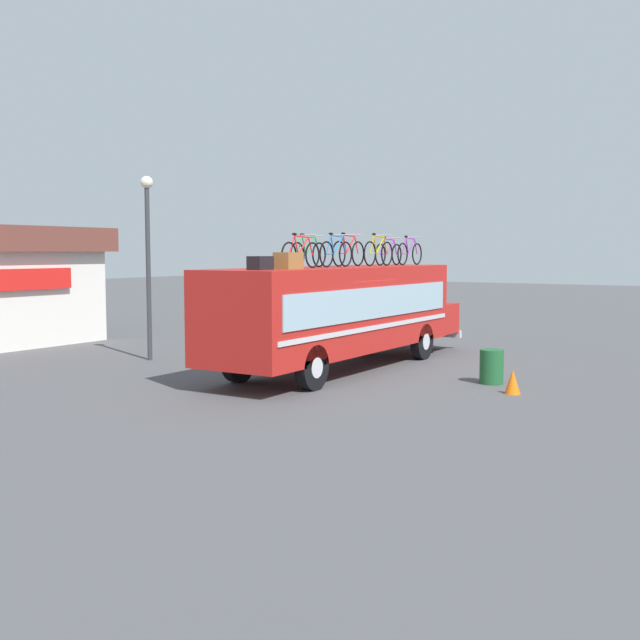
% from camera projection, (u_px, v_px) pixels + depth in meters
% --- Properties ---
extents(ground_plane, '(120.00, 120.00, 0.00)m').
position_uv_depth(ground_plane, '(336.00, 370.00, 21.31)').
color(ground_plane, '#4C4C4F').
extents(bus, '(11.03, 2.53, 2.84)m').
position_uv_depth(bus, '(342.00, 310.00, 21.41)').
color(bus, red).
rests_on(bus, ground).
extents(luggage_bag_1, '(0.56, 0.38, 0.31)m').
position_uv_depth(luggage_bag_1, '(260.00, 263.00, 17.74)').
color(luggage_bag_1, black).
rests_on(luggage_bag_1, bus).
extents(luggage_bag_2, '(0.66, 0.45, 0.40)m').
position_uv_depth(luggage_bag_2, '(288.00, 261.00, 18.50)').
color(luggage_bag_2, olive).
rests_on(luggage_bag_2, bus).
extents(rooftop_bicycle_1, '(1.72, 0.44, 0.88)m').
position_uv_depth(rooftop_bicycle_1, '(301.00, 254.00, 19.23)').
color(rooftop_bicycle_1, black).
rests_on(rooftop_bicycle_1, bus).
extents(rooftop_bicycle_2, '(1.72, 0.44, 0.88)m').
position_uv_depth(rooftop_bicycle_2, '(308.00, 253.00, 20.14)').
color(rooftop_bicycle_2, black).
rests_on(rooftop_bicycle_2, bus).
extents(rooftop_bicycle_3, '(1.70, 0.44, 0.92)m').
position_uv_depth(rooftop_bicycle_3, '(336.00, 253.00, 20.83)').
color(rooftop_bicycle_3, black).
rests_on(rooftop_bicycle_3, bus).
extents(rooftop_bicycle_4, '(1.79, 0.44, 0.95)m').
position_uv_depth(rooftop_bicycle_4, '(349.00, 252.00, 21.74)').
color(rooftop_bicycle_4, black).
rests_on(rooftop_bicycle_4, bus).
extents(rooftop_bicycle_5, '(1.77, 0.44, 0.94)m').
position_uv_depth(rooftop_bicycle_5, '(378.00, 252.00, 22.33)').
color(rooftop_bicycle_5, black).
rests_on(rooftop_bicycle_5, bus).
extents(rooftop_bicycle_6, '(1.73, 0.44, 0.87)m').
position_uv_depth(rooftop_bicycle_6, '(389.00, 253.00, 23.22)').
color(rooftop_bicycle_6, black).
rests_on(rooftop_bicycle_6, bus).
extents(rooftop_bicycle_7, '(1.72, 0.44, 0.91)m').
position_uv_depth(rooftop_bicycle_7, '(410.00, 253.00, 23.97)').
color(rooftop_bicycle_7, black).
rests_on(rooftop_bicycle_7, bus).
extents(trash_bin, '(0.58, 0.58, 0.85)m').
position_uv_depth(trash_bin, '(492.00, 367.00, 19.11)').
color(trash_bin, '#1E592D').
rests_on(trash_bin, ground).
extents(traffic_cone, '(0.36, 0.36, 0.56)m').
position_uv_depth(traffic_cone, '(513.00, 382.00, 17.74)').
color(traffic_cone, orange).
rests_on(traffic_cone, ground).
extents(street_lamp, '(0.37, 0.37, 5.48)m').
position_uv_depth(street_lamp, '(148.00, 244.00, 23.01)').
color(street_lamp, '#38383D').
rests_on(street_lamp, ground).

